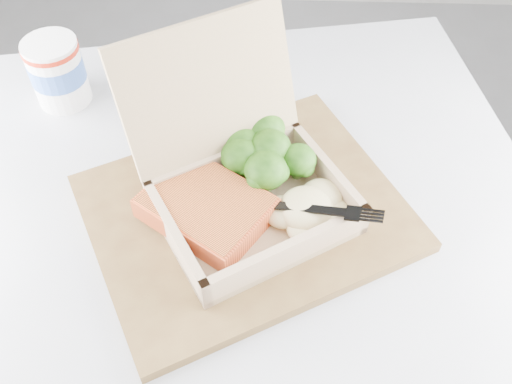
{
  "coord_description": "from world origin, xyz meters",
  "views": [
    {
      "loc": [
        -0.22,
        -0.06,
        1.27
      ],
      "look_at": [
        -0.24,
        0.36,
        0.76
      ],
      "focal_mm": 40.0,
      "sensor_mm": 36.0,
      "label": 1
    }
  ],
  "objects_px": {
    "cafe_table": "(242,301)",
    "paper_cup": "(57,70)",
    "takeout_container": "(240,171)",
    "serving_tray": "(246,212)"
  },
  "relations": [
    {
      "from": "cafe_table",
      "to": "paper_cup",
      "type": "distance_m",
      "value": 0.42
    },
    {
      "from": "cafe_table",
      "to": "takeout_container",
      "type": "bearing_deg",
      "value": 90.21
    },
    {
      "from": "cafe_table",
      "to": "paper_cup",
      "type": "relative_size",
      "value": 9.28
    },
    {
      "from": "takeout_container",
      "to": "paper_cup",
      "type": "distance_m",
      "value": 0.32
    },
    {
      "from": "cafe_table",
      "to": "takeout_container",
      "type": "height_order",
      "value": "takeout_container"
    },
    {
      "from": "takeout_container",
      "to": "paper_cup",
      "type": "bearing_deg",
      "value": 113.7
    },
    {
      "from": "paper_cup",
      "to": "cafe_table",
      "type": "bearing_deg",
      "value": -39.67
    },
    {
      "from": "takeout_container",
      "to": "paper_cup",
      "type": "relative_size",
      "value": 3.06
    },
    {
      "from": "cafe_table",
      "to": "serving_tray",
      "type": "bearing_deg",
      "value": 64.72
    },
    {
      "from": "serving_tray",
      "to": "paper_cup",
      "type": "xyz_separation_m",
      "value": [
        -0.27,
        0.2,
        0.04
      ]
    }
  ]
}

